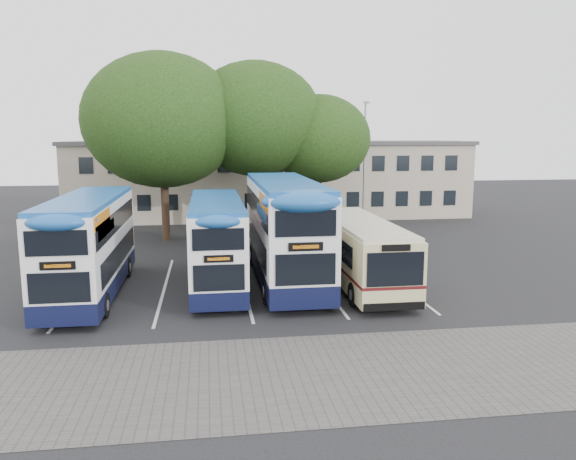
% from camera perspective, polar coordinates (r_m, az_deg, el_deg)
% --- Properties ---
extents(ground, '(120.00, 120.00, 0.00)m').
position_cam_1_polar(ground, '(21.39, 6.54, -8.59)').
color(ground, black).
rests_on(ground, ground).
extents(paving_strip, '(40.00, 6.00, 0.01)m').
position_cam_1_polar(paving_strip, '(16.40, 4.10, -14.32)').
color(paving_strip, '#595654').
rests_on(paving_strip, ground).
extents(bay_lines, '(14.12, 11.00, 0.01)m').
position_cam_1_polar(bay_lines, '(25.56, -4.53, -5.51)').
color(bay_lines, silver).
rests_on(bay_lines, ground).
extents(depot_building, '(32.40, 8.40, 6.20)m').
position_cam_1_polar(depot_building, '(47.05, -1.72, 5.31)').
color(depot_building, '#AA9B89').
rests_on(depot_building, ground).
extents(lamp_post, '(0.25, 1.05, 9.06)m').
position_cam_1_polar(lamp_post, '(41.21, 7.77, 7.31)').
color(lamp_post, gray).
rests_on(lamp_post, ground).
extents(tree_left, '(9.82, 9.82, 11.75)m').
position_cam_1_polar(tree_left, '(36.35, -12.66, 10.79)').
color(tree_left, black).
rests_on(tree_left, ground).
extents(tree_mid, '(8.70, 8.70, 11.41)m').
position_cam_1_polar(tree_mid, '(37.21, -3.36, 11.18)').
color(tree_mid, black).
rests_on(tree_mid, ground).
extents(tree_right, '(6.87, 6.87, 9.35)m').
position_cam_1_polar(tree_right, '(37.85, 3.13, 9.21)').
color(tree_right, black).
rests_on(tree_right, ground).
extents(bus_dd_left, '(2.42, 9.97, 4.15)m').
position_cam_1_polar(bus_dd_left, '(24.83, -19.55, -1.09)').
color(bus_dd_left, black).
rests_on(bus_dd_left, ground).
extents(bus_dd_mid, '(2.27, 9.36, 3.90)m').
position_cam_1_polar(bus_dd_mid, '(25.03, -7.27, -0.85)').
color(bus_dd_mid, black).
rests_on(bus_dd_mid, ground).
extents(bus_dd_right, '(2.70, 11.15, 4.65)m').
position_cam_1_polar(bus_dd_right, '(25.69, -0.34, 0.43)').
color(bus_dd_right, black).
rests_on(bus_dd_right, ground).
extents(bus_single, '(2.49, 9.78, 2.92)m').
position_cam_1_polar(bus_single, '(25.46, 7.24, -1.81)').
color(bus_single, beige).
rests_on(bus_single, ground).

